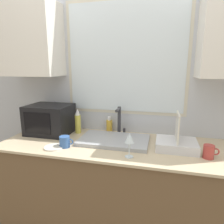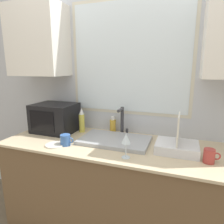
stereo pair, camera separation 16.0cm
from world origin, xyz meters
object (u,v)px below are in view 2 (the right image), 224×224
(faucet, at_px, (122,119))
(spray_bottle, at_px, (82,120))
(wine_glass, at_px, (126,139))
(microwave, at_px, (55,118))
(mug_near_sink, at_px, (66,140))
(soap_bottle, at_px, (113,125))
(dish_rack, at_px, (177,146))

(faucet, xyz_separation_m, spray_bottle, (-0.40, -0.05, -0.03))
(spray_bottle, bearing_deg, wine_glass, -36.04)
(microwave, bearing_deg, mug_near_sink, -44.01)
(spray_bottle, height_order, soap_bottle, spray_bottle)
(spray_bottle, bearing_deg, microwave, -165.23)
(spray_bottle, relative_size, soap_bottle, 1.54)
(spray_bottle, bearing_deg, faucet, 7.31)
(microwave, relative_size, dish_rack, 1.29)
(faucet, height_order, dish_rack, dish_rack)
(wine_glass, bearing_deg, microwave, 157.34)
(soap_bottle, xyz_separation_m, wine_glass, (0.28, -0.52, 0.07))
(faucet, height_order, soap_bottle, faucet)
(faucet, bearing_deg, wine_glass, -69.95)
(microwave, height_order, soap_bottle, microwave)
(faucet, height_order, microwave, microwave)
(spray_bottle, xyz_separation_m, mug_near_sink, (0.04, -0.36, -0.07))
(spray_bottle, bearing_deg, dish_rack, -11.40)
(wine_glass, bearing_deg, dish_rack, 34.68)
(microwave, height_order, wine_glass, microwave)
(dish_rack, bearing_deg, faucet, 155.17)
(soap_bottle, bearing_deg, spray_bottle, -161.06)
(spray_bottle, xyz_separation_m, soap_bottle, (0.29, 0.10, -0.05))
(faucet, bearing_deg, mug_near_sink, -131.17)
(spray_bottle, relative_size, wine_glass, 1.35)
(dish_rack, bearing_deg, wine_glass, -145.32)
(faucet, distance_m, wine_glass, 0.50)
(mug_near_sink, bearing_deg, faucet, 48.83)
(dish_rack, xyz_separation_m, spray_bottle, (-0.91, 0.18, 0.07))
(faucet, distance_m, microwave, 0.67)
(faucet, relative_size, spray_bottle, 1.10)
(soap_bottle, height_order, mug_near_sink, soap_bottle)
(microwave, relative_size, spray_bottle, 1.67)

